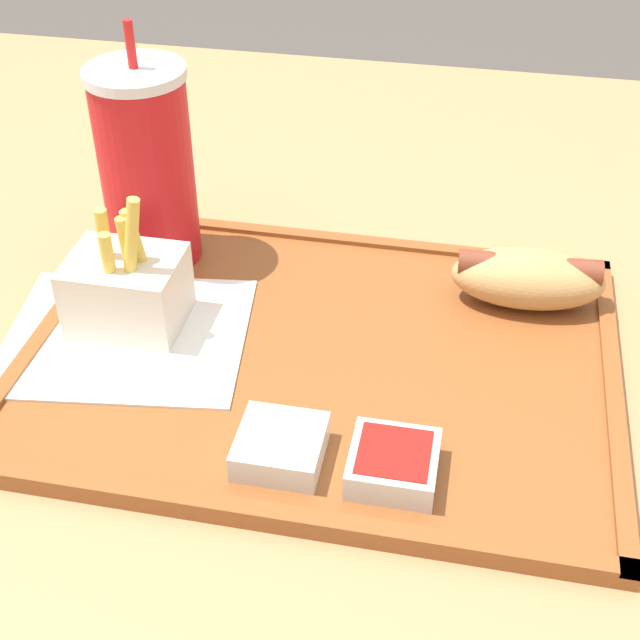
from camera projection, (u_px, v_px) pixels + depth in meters
dining_table at (338, 623)px, 0.88m from camera, size 1.20×1.11×0.72m
food_tray at (320, 358)px, 0.64m from camera, size 0.42×0.31×0.01m
paper_napkin at (127, 335)px, 0.65m from camera, size 0.19×0.17×0.00m
soda_cup at (147, 167)px, 0.69m from camera, size 0.08×0.08×0.20m
hot_dog_far at (528, 277)px, 0.67m from camera, size 0.12×0.06×0.04m
fries_carton at (127, 289)px, 0.65m from camera, size 0.08×0.06×0.11m
sauce_cup_mayo at (280, 445)px, 0.55m from camera, size 0.05×0.05×0.02m
sauce_cup_ketchup at (393, 463)px, 0.54m from camera, size 0.05×0.05×0.02m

